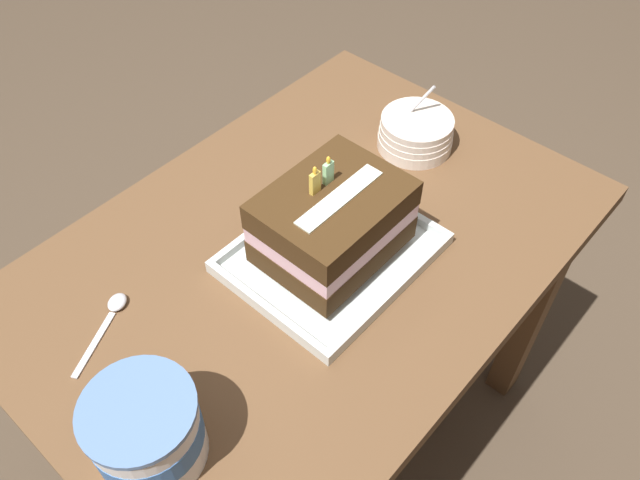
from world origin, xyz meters
TOP-DOWN VIEW (x-y plane):
  - ground_plane at (0.00, 0.00)m, footprint 8.00×8.00m
  - dining_table at (0.00, 0.00)m, footprint 1.01×0.69m
  - foil_tray at (0.01, -0.05)m, footprint 0.32×0.27m
  - birthday_cake at (0.01, -0.05)m, footprint 0.23×0.17m
  - bowl_stack at (0.33, 0.02)m, footprint 0.15×0.15m
  - ice_cream_tub at (-0.40, -0.09)m, footprint 0.15×0.15m
  - serving_spoon_near_tray at (-0.30, 0.13)m, footprint 0.15×0.08m

SIDE VIEW (x-z plane):
  - ground_plane at x=0.00m, z-range 0.00..0.00m
  - dining_table at x=0.00m, z-range 0.24..0.97m
  - serving_spoon_near_tray at x=-0.30m, z-range 0.72..0.74m
  - foil_tray at x=0.01m, z-range 0.72..0.74m
  - bowl_stack at x=0.33m, z-range 0.70..0.82m
  - ice_cream_tub at x=-0.40m, z-range 0.73..0.85m
  - birthday_cake at x=0.01m, z-range 0.72..0.90m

